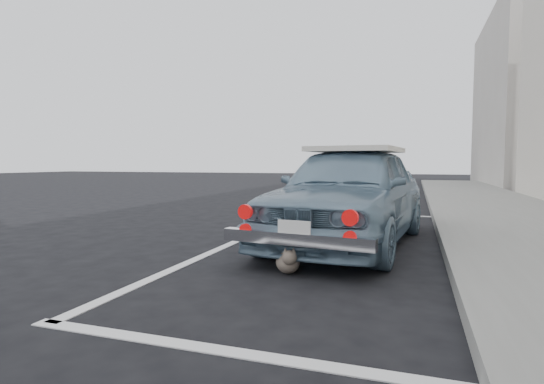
# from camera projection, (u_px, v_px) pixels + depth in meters

# --- Properties ---
(ground) EXTENTS (80.00, 80.00, 0.00)m
(ground) POSITION_uv_depth(u_px,v_px,m) (201.00, 315.00, 3.11)
(ground) COLOR black
(ground) RESTS_ON ground
(building_far) EXTENTS (3.50, 10.00, 8.00)m
(building_far) POSITION_uv_depth(u_px,v_px,m) (527.00, 100.00, 19.70)
(building_far) COLOR #AFA89E
(building_far) RESTS_ON ground
(pline_rear) EXTENTS (3.00, 0.12, 0.01)m
(pline_rear) POSITION_uv_depth(u_px,v_px,m) (236.00, 353.00, 2.47)
(pline_rear) COLOR silver
(pline_rear) RESTS_ON ground
(pline_front) EXTENTS (3.00, 0.12, 0.01)m
(pline_front) POSITION_uv_depth(u_px,v_px,m) (367.00, 214.00, 9.09)
(pline_front) COLOR silver
(pline_front) RESTS_ON ground
(pline_side) EXTENTS (0.12, 7.00, 0.01)m
(pline_side) POSITION_uv_depth(u_px,v_px,m) (244.00, 238.00, 6.23)
(pline_side) COLOR silver
(pline_side) RESTS_ON ground
(retro_coupe) EXTENTS (2.07, 4.20, 1.38)m
(retro_coupe) POSITION_uv_depth(u_px,v_px,m) (349.00, 193.00, 5.82)
(retro_coupe) COLOR #6B899E
(retro_coupe) RESTS_ON ground
(cat) EXTENTS (0.37, 0.53, 0.29)m
(cat) POSITION_uv_depth(u_px,v_px,m) (288.00, 260.00, 4.26)
(cat) COLOR #6C5C52
(cat) RESTS_ON ground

